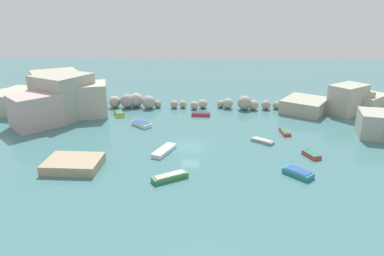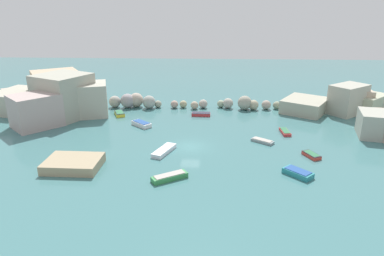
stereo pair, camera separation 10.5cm
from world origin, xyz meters
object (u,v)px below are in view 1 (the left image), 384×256
moored_boat_0 (262,141)px  moored_boat_5 (285,132)px  moored_boat_2 (141,124)px  moored_boat_3 (298,173)px  moored_boat_1 (170,177)px  moored_boat_6 (164,151)px  stone_dock (74,164)px  moored_boat_4 (201,114)px  moored_boat_8 (119,113)px  moored_boat_7 (311,155)px

moored_boat_0 → moored_boat_5: size_ratio=1.01×
moored_boat_2 → moored_boat_3: size_ratio=1.03×
moored_boat_3 → moored_boat_1: bearing=-127.1°
moored_boat_6 → moored_boat_0: bearing=-51.0°
stone_dock → moored_boat_4: stone_dock is taller
moored_boat_6 → moored_boat_8: size_ratio=1.43×
moored_boat_6 → stone_dock: bearing=137.8°
moored_boat_0 → moored_boat_4: size_ratio=0.99×
moored_boat_7 → moored_boat_8: moored_boat_8 is taller
moored_boat_1 → moored_boat_4: bearing=-128.9°
moored_boat_0 → moored_boat_6: bearing=-125.5°
moored_boat_1 → moored_boat_5: moored_boat_1 is taller
moored_boat_5 → moored_boat_3: bearing=170.9°
moored_boat_0 → moored_boat_3: moored_boat_3 is taller
moored_boat_4 → moored_boat_5: 14.99m
moored_boat_6 → moored_boat_7: bearing=-70.0°
moored_boat_8 → moored_boat_7: bearing=37.8°
stone_dock → moored_boat_6: stone_dock is taller
stone_dock → moored_boat_5: bearing=25.6°
moored_boat_0 → moored_boat_8: size_ratio=0.97×
moored_boat_0 → moored_boat_7: (5.42, -4.63, 0.05)m
moored_boat_1 → moored_boat_8: moored_boat_1 is taller
moored_boat_3 → moored_boat_4: 24.53m
moored_boat_1 → moored_boat_8: (-11.12, 22.95, 0.01)m
moored_boat_1 → stone_dock: bearing=-43.5°
moored_boat_3 → moored_boat_4: size_ratio=1.07×
stone_dock → moored_boat_6: 11.14m
moored_boat_0 → moored_boat_7: bearing=-3.6°
moored_boat_7 → moored_boat_0: bearing=25.8°
moored_boat_5 → moored_boat_6: size_ratio=0.67×
stone_dock → moored_boat_0: (23.11, 9.13, -0.34)m
moored_boat_0 → moored_boat_6: (-13.14, -4.18, 0.06)m
stone_dock → moored_boat_2: (5.16, 15.17, -0.20)m
stone_dock → moored_boat_7: size_ratio=2.30×
moored_boat_5 → moored_boat_8: 27.67m
moored_boat_0 → moored_boat_6: 13.79m
moored_boat_2 → stone_dock: bearing=-66.1°
stone_dock → moored_boat_6: bearing=26.4°
moored_boat_2 → moored_boat_4: bearing=75.3°
moored_boat_8 → stone_dock: bearing=-23.5°
moored_boat_2 → moored_boat_7: (23.37, -10.67, -0.09)m
moored_boat_6 → moored_boat_1: bearing=-146.9°
moored_boat_2 → moored_boat_4: moored_boat_2 is taller
moored_boat_2 → moored_boat_4: size_ratio=1.10×
moored_boat_2 → moored_boat_4: 10.89m
moored_boat_1 → moored_boat_7: 18.37m
stone_dock → moored_boat_0: stone_dock is taller
moored_boat_1 → moored_boat_6: (-1.51, 7.30, -0.04)m
moored_boat_3 → stone_dock: bearing=-135.2°
moored_boat_0 → moored_boat_7: 7.13m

